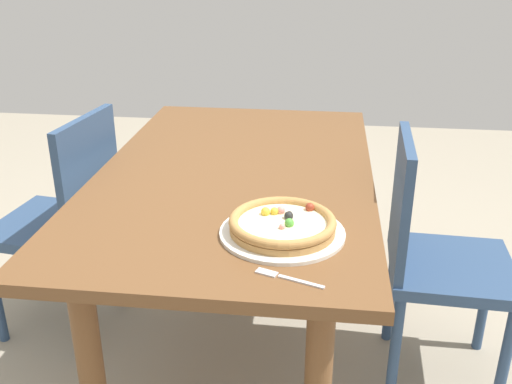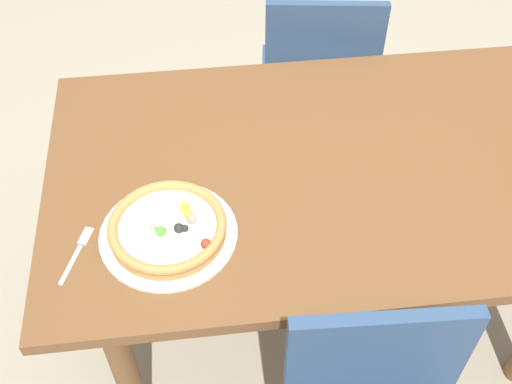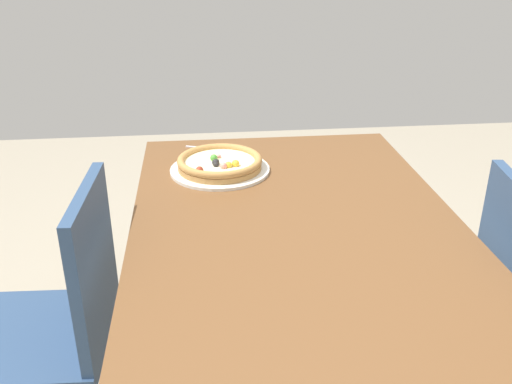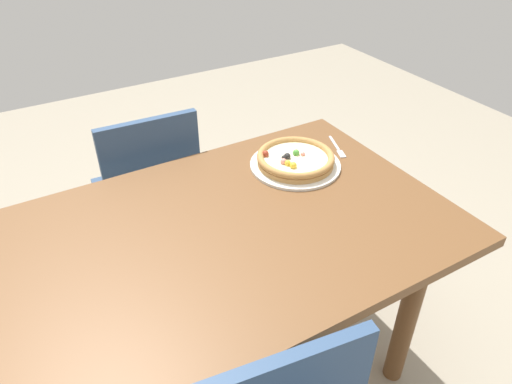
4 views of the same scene
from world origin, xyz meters
TOP-DOWN VIEW (x-y plane):
  - dining_table at (0.00, 0.00)m, footprint 1.50×0.89m
  - chair_near at (-0.03, -0.66)m, footprint 0.42×0.42m
  - plate at (-0.44, -0.19)m, footprint 0.32×0.32m
  - pizza at (-0.43, -0.19)m, footprint 0.28×0.28m
  - fork at (-0.64, -0.21)m, footprint 0.07×0.16m

SIDE VIEW (x-z plane):
  - chair_near at x=-0.03m, z-range 0.04..0.92m
  - dining_table at x=0.00m, z-range 0.27..1.01m
  - fork at x=-0.64m, z-range 0.74..0.74m
  - plate at x=-0.44m, z-range 0.74..0.75m
  - pizza at x=-0.43m, z-range 0.75..0.79m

